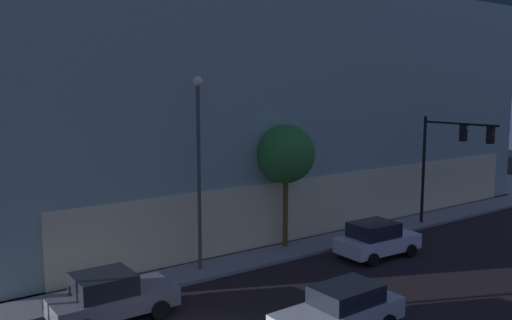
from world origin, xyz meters
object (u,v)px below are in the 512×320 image
at_px(modern_building, 229,85).
at_px(traffic_light_far_corner, 450,149).
at_px(car_silver, 340,311).
at_px(sidewalk_tree, 286,154).
at_px(car_grey, 110,296).
at_px(street_lamp_sidewalk, 199,151).
at_px(car_white, 377,239).

distance_m(modern_building, traffic_light_far_corner, 15.65).
bearing_deg(car_silver, modern_building, 66.70).
height_order(modern_building, sidewalk_tree, modern_building).
relative_size(traffic_light_far_corner, car_grey, 1.45).
bearing_deg(sidewalk_tree, car_silver, -117.79).
relative_size(traffic_light_far_corner, car_silver, 1.33).
height_order(street_lamp_sidewalk, car_white, street_lamp_sidewalk).
relative_size(modern_building, sidewalk_tree, 5.73).
height_order(traffic_light_far_corner, car_white, traffic_light_far_corner).
height_order(traffic_light_far_corner, sidewalk_tree, traffic_light_far_corner).
xyz_separation_m(street_lamp_sidewalk, car_white, (7.99, -3.12, -4.56)).
xyz_separation_m(modern_building, street_lamp_sidewalk, (-9.36, -12.02, -2.84)).
bearing_deg(car_white, car_grey, 177.51).
distance_m(street_lamp_sidewalk, car_silver, 9.32).
bearing_deg(street_lamp_sidewalk, car_grey, -153.30).
distance_m(modern_building, sidewalk_tree, 12.77).
xyz_separation_m(modern_building, sidewalk_tree, (-4.17, -11.58, -3.42)).
bearing_deg(traffic_light_far_corner, modern_building, 111.23).
relative_size(traffic_light_far_corner, sidewalk_tree, 1.02).
bearing_deg(traffic_light_far_corner, car_white, -172.29).
bearing_deg(street_lamp_sidewalk, car_white, -21.33).
relative_size(sidewalk_tree, car_silver, 1.30).
relative_size(car_silver, car_white, 1.14).
distance_m(modern_building, car_white, 16.90).
height_order(street_lamp_sidewalk, sidewalk_tree, street_lamp_sidewalk).
relative_size(car_grey, car_white, 1.04).
xyz_separation_m(modern_building, car_silver, (-8.65, -20.09, -7.43)).
height_order(sidewalk_tree, car_white, sidewalk_tree).
distance_m(traffic_light_far_corner, street_lamp_sidewalk, 15.05).
distance_m(modern_building, car_silver, 23.10).
relative_size(traffic_light_far_corner, street_lamp_sidewalk, 0.75).
bearing_deg(traffic_light_far_corner, street_lamp_sidewalk, 171.63).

